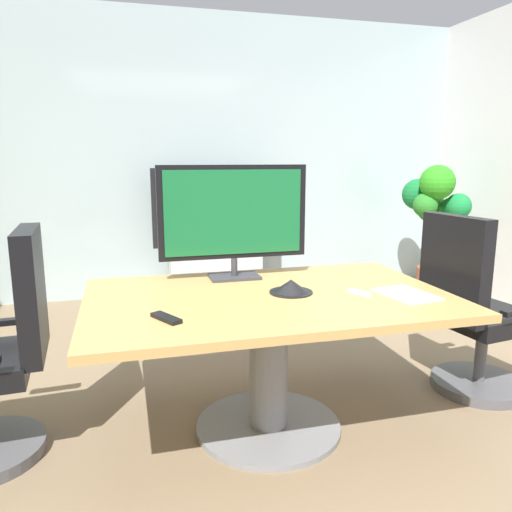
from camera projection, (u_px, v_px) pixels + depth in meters
The scene contains 11 objects.
ground_plane at pixel (267, 452), 2.41m from camera, with size 7.12×7.12×0.00m, color #7A664C.
wall_back_glass_partition at pixel (183, 157), 5.03m from camera, with size 6.03×0.10×2.82m, color #9EB2B7.
conference_table at pixel (269, 332), 2.51m from camera, with size 1.80×1.14×0.73m.
office_chair_right at pixel (472, 320), 2.94m from camera, with size 0.62×0.60×1.09m.
tv_monitor at pixel (233, 215), 2.76m from camera, with size 0.84×0.18×0.64m.
wall_display_unit at pixel (215, 256), 4.94m from camera, with size 1.20×0.36×1.31m.
potted_plant at pixel (435, 215), 4.99m from camera, with size 0.58×0.65×1.34m.
conference_phone at pixel (291, 287), 2.50m from camera, with size 0.22×0.22×0.07m.
remote_control at pixel (166, 318), 2.09m from camera, with size 0.05×0.17×0.02m, color black.
whiteboard_marker at pixel (359, 292), 2.48m from camera, with size 0.13×0.02×0.02m, color silver.
paper_notepad at pixel (406, 294), 2.47m from camera, with size 0.21×0.30×0.01m, color white.
Camera 1 is at (-0.62, -2.08, 1.41)m, focal length 34.73 mm.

